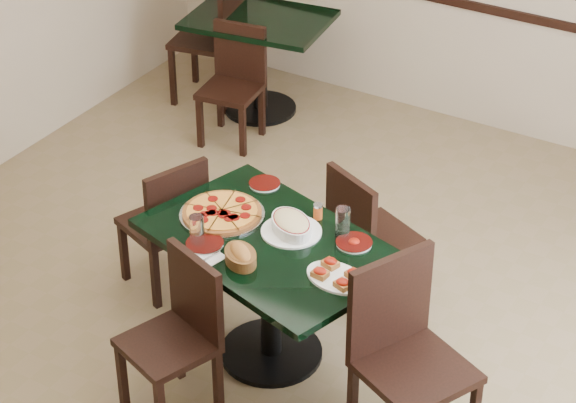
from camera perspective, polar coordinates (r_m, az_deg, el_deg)
The scene contains 20 objects.
floor at distance 6.34m, azimuth -0.87°, elevation -6.05°, with size 5.50×5.50×0.00m, color brown.
main_table at distance 5.76m, azimuth -0.90°, elevation -3.46°, with size 1.47×1.15×0.75m.
back_table at distance 8.22m, azimuth -1.46°, elevation 7.90°, with size 1.07×0.85×0.75m.
chair_far at distance 6.22m, azimuth 3.91°, elevation -1.52°, with size 0.53×0.53×0.86m.
chair_near at distance 5.55m, azimuth -5.50°, elevation -6.41°, with size 0.52×0.52×0.87m.
chair_right at distance 5.31m, azimuth 5.90°, elevation -7.30°, with size 0.63×0.63×1.01m.
chair_left at distance 6.34m, azimuth -6.06°, elevation -0.93°, with size 0.51×0.51×0.86m.
back_chair_near at distance 7.90m, azimuth -2.72°, elevation 6.30°, with size 0.44×0.44×0.83m.
back_chair_left at distance 8.38m, azimuth -3.55°, elevation 8.67°, with size 0.55×0.55×1.00m.
pepperoni_pizza at distance 5.85m, azimuth -3.37°, elevation -0.57°, with size 0.45×0.45×0.04m.
lasagna_casserole at distance 5.69m, azimuth 0.17°, elevation -1.20°, with size 0.34×0.31×0.09m.
bread_basket at distance 5.49m, azimuth -2.43°, elevation -2.76°, with size 0.26×0.25×0.09m.
bruschetta_platter at distance 5.38m, azimuth 2.47°, elevation -3.75°, with size 0.36×0.28×0.05m.
side_plate_near at distance 5.64m, azimuth -4.25°, elevation -2.15°, with size 0.19×0.19×0.02m.
side_plate_far_r at distance 5.64m, azimuth 3.38°, elevation -2.09°, with size 0.19×0.19×0.03m.
side_plate_far_l at distance 6.10m, azimuth -1.20°, elevation 0.92°, with size 0.17×0.17×0.02m.
napkin_setting at distance 5.55m, azimuth -4.19°, elevation -2.84°, with size 0.19×0.19×0.01m.
water_glass_a at distance 5.65m, azimuth 2.80°, elevation -1.07°, with size 0.08×0.08×0.16m, color silver.
water_glass_b at distance 5.61m, azimuth -4.65°, elevation -1.47°, with size 0.08×0.08×0.16m, color silver.
pepper_shaker at distance 5.80m, azimuth 1.53°, elevation -0.49°, with size 0.05×0.05×0.08m.
Camera 1 is at (2.63, -4.19, 3.97)m, focal length 70.00 mm.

